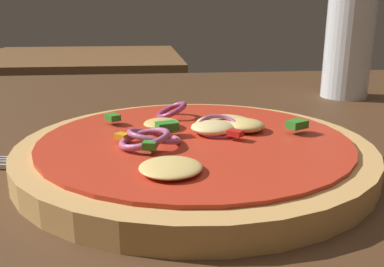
{
  "coord_description": "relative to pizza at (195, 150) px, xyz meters",
  "views": [
    {
      "loc": [
        -0.05,
        -0.32,
        0.15
      ],
      "look_at": [
        -0.01,
        0.02,
        0.05
      ],
      "focal_mm": 38.51,
      "sensor_mm": 36.0,
      "label": 1
    }
  ],
  "objects": [
    {
      "name": "dining_table",
      "position": [
        0.01,
        0.0,
        -0.02
      ],
      "size": [
        1.32,
        1.09,
        0.03
      ],
      "color": "#4C301C",
      "rests_on": "ground"
    },
    {
      "name": "background_table",
      "position": [
        -0.24,
        1.01,
        -0.02
      ],
      "size": [
        0.62,
        0.64,
        0.03
      ],
      "color": "brown",
      "rests_on": "ground"
    },
    {
      "name": "beer_glass",
      "position": [
        0.26,
        0.26,
        0.05
      ],
      "size": [
        0.07,
        0.07,
        0.14
      ],
      "color": "silver",
      "rests_on": "dining_table"
    },
    {
      "name": "pizza",
      "position": [
        0.0,
        0.0,
        0.0
      ],
      "size": [
        0.29,
        0.29,
        0.04
      ],
      "color": "tan",
      "rests_on": "dining_table"
    }
  ]
}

